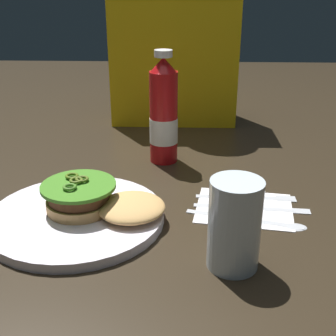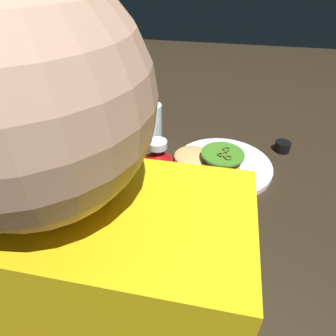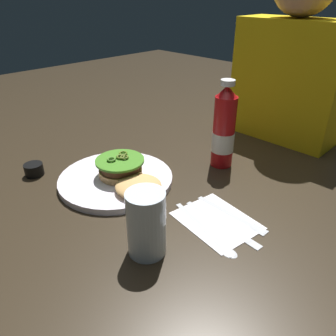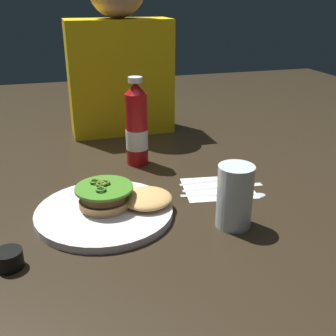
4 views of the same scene
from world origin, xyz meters
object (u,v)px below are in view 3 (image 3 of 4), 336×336
object	(u,v)px
napkin	(216,220)
spoon_utensil	(211,235)
dinner_plate	(116,179)
burger_sandwich	(127,174)
water_glass	(146,223)
butter_knife	(226,225)
ketchup_bottle	(224,130)
diner_person	(292,60)
condiment_cup	(34,169)
fork_utensil	(237,216)

from	to	relation	value
napkin	spoon_utensil	size ratio (longest dim) A/B	0.84
dinner_plate	burger_sandwich	xyz separation A→B (m)	(0.04, 0.01, 0.03)
burger_sandwich	water_glass	xyz separation A→B (m)	(0.21, -0.12, 0.03)
spoon_utensil	butter_knife	xyz separation A→B (m)	(0.00, 0.05, 0.00)
dinner_plate	ketchup_bottle	bearing A→B (deg)	63.83
burger_sandwich	ketchup_bottle	bearing A→B (deg)	69.88
ketchup_bottle	diner_person	bearing A→B (deg)	87.22
diner_person	napkin	bearing A→B (deg)	-75.33
water_glass	diner_person	distance (m)	0.73
ketchup_bottle	diner_person	xyz separation A→B (m)	(0.02, 0.31, 0.15)
ketchup_bottle	butter_knife	xyz separation A→B (m)	(0.18, -0.22, -0.10)
condiment_cup	water_glass	bearing A→B (deg)	2.70
condiment_cup	ketchup_bottle	bearing A→B (deg)	51.80
dinner_plate	water_glass	world-z (taller)	water_glass
condiment_cup	spoon_utensil	xyz separation A→B (m)	(0.50, 0.14, -0.01)
napkin	spoon_utensil	bearing A→B (deg)	-63.86
fork_utensil	spoon_utensil	bearing A→B (deg)	-90.67
water_glass	diner_person	xyz separation A→B (m)	(-0.10, 0.70, 0.19)
water_glass	fork_utensil	world-z (taller)	water_glass
burger_sandwich	diner_person	world-z (taller)	diner_person
burger_sandwich	water_glass	world-z (taller)	water_glass
dinner_plate	ketchup_bottle	size ratio (longest dim) A/B	1.21
napkin	diner_person	world-z (taller)	diner_person
burger_sandwich	diner_person	xyz separation A→B (m)	(0.11, 0.58, 0.22)
fork_utensil	diner_person	world-z (taller)	diner_person
condiment_cup	diner_person	world-z (taller)	diner_person
spoon_utensil	diner_person	distance (m)	0.65
ketchup_bottle	dinner_plate	bearing A→B (deg)	-116.17
diner_person	spoon_utensil	bearing A→B (deg)	-74.32
burger_sandwich	spoon_utensil	size ratio (longest dim) A/B	1.05
water_glass	fork_utensil	xyz separation A→B (m)	(0.06, 0.21, -0.06)
ketchup_bottle	condiment_cup	size ratio (longest dim) A/B	4.87
burger_sandwich	napkin	size ratio (longest dim) A/B	1.24
dinner_plate	ketchup_bottle	xyz separation A→B (m)	(0.13, 0.27, 0.10)
butter_knife	fork_utensil	bearing A→B (deg)	91.90
dinner_plate	spoon_utensil	xyz separation A→B (m)	(0.31, 0.01, -0.00)
condiment_cup	fork_utensil	distance (m)	0.55
ketchup_bottle	spoon_utensil	xyz separation A→B (m)	(0.18, -0.27, -0.10)
fork_utensil	diner_person	size ratio (longest dim) A/B	0.34
water_glass	butter_knife	bearing A→B (deg)	68.91
water_glass	condiment_cup	size ratio (longest dim) A/B	2.64
diner_person	condiment_cup	bearing A→B (deg)	-115.10
condiment_cup	butter_knife	size ratio (longest dim) A/B	0.24
spoon_utensil	water_glass	bearing A→B (deg)	-117.15
dinner_plate	condiment_cup	xyz separation A→B (m)	(-0.19, -0.13, 0.01)
butter_knife	ketchup_bottle	bearing A→B (deg)	129.03
burger_sandwich	butter_knife	distance (m)	0.28
fork_utensil	condiment_cup	bearing A→B (deg)	-155.41
condiment_cup	butter_knife	xyz separation A→B (m)	(0.50, 0.19, -0.01)
dinner_plate	fork_utensil	xyz separation A→B (m)	(0.31, 0.09, -0.00)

